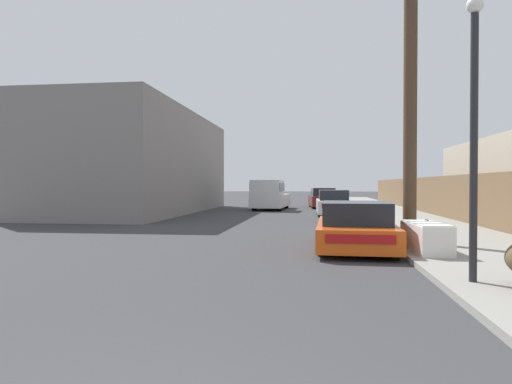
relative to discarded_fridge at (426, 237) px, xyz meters
name	(u,v)px	position (x,y,z in m)	size (l,w,h in m)	color
sidewalk_curb	(390,214)	(1.57, 14.94, -0.39)	(4.20, 63.00, 0.12)	gray
discarded_fridge	(426,237)	(0.00, 0.00, 0.00)	(0.82, 1.86, 0.69)	white
parked_sports_car_red	(355,227)	(-1.48, 1.16, 0.10)	(2.03, 4.59, 1.22)	#E05114
car_parked_mid	(333,203)	(-1.56, 14.16, 0.18)	(1.79, 4.43, 1.36)	silver
car_parked_far	(323,198)	(-2.00, 22.25, 0.20)	(2.11, 4.74, 1.41)	#5B1E19
pickup_truck	(270,195)	(-5.48, 18.92, 0.50)	(2.28, 5.34, 1.94)	silver
utility_pole	(410,99)	(0.01, 1.85, 3.49)	(1.80, 0.35, 7.48)	#4C3826
street_lamp	(474,116)	(-0.03, -3.21, 2.27)	(0.26, 0.26, 4.47)	#232326
wooden_fence	(432,195)	(3.52, 13.85, 0.64)	(0.08, 41.34, 1.94)	brown
building_left_block	(139,163)	(-13.00, 15.43, 2.48)	(7.00, 16.51, 5.87)	gray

